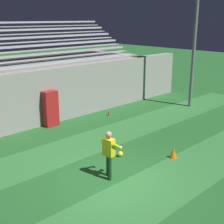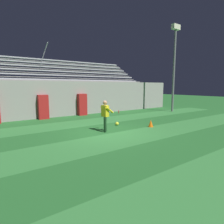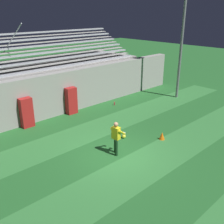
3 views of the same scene
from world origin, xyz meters
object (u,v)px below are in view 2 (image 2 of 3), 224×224
object	(u,v)px
padding_pillar_gate_right	(82,105)
goalkeeper	(105,114)
floodlight_pole	(174,58)
padding_pillar_gate_left	(43,107)
traffic_cone	(151,123)
soccer_ball	(117,124)
water_bottle	(119,112)

from	to	relation	value
padding_pillar_gate_right	goalkeeper	xyz separation A→B (m)	(-1.51, -5.88, 0.06)
floodlight_pole	padding_pillar_gate_right	bearing A→B (deg)	161.13
padding_pillar_gate_right	goalkeeper	bearing A→B (deg)	-104.42
padding_pillar_gate_left	traffic_cone	distance (m)	7.91
padding_pillar_gate_right	soccer_ball	xyz separation A→B (m)	(-0.06, -4.97, -0.78)
padding_pillar_gate_left	goalkeeper	world-z (taller)	padding_pillar_gate_left
padding_pillar_gate_right	soccer_ball	bearing A→B (deg)	-90.69
goalkeeper	padding_pillar_gate_right	bearing A→B (deg)	75.58
padding_pillar_gate_left	water_bottle	world-z (taller)	padding_pillar_gate_left
padding_pillar_gate_right	soccer_ball	distance (m)	5.03
goalkeeper	traffic_cone	size ratio (longest dim) A/B	3.98
floodlight_pole	traffic_cone	bearing A→B (deg)	-151.67
padding_pillar_gate_left	soccer_ball	world-z (taller)	padding_pillar_gate_left
padding_pillar_gate_right	floodlight_pole	bearing A→B (deg)	-18.87
soccer_ball	traffic_cone	world-z (taller)	traffic_cone
floodlight_pole	water_bottle	size ratio (longest dim) A/B	33.21
goalkeeper	traffic_cone	xyz separation A→B (m)	(2.85, -0.59, -0.74)
padding_pillar_gate_left	floodlight_pole	xyz separation A→B (m)	(11.33, -2.79, 4.15)
water_bottle	padding_pillar_gate_right	bearing A→B (deg)	166.38
goalkeeper	water_bottle	distance (m)	7.01
floodlight_pole	soccer_ball	size ratio (longest dim) A/B	36.23
padding_pillar_gate_left	padding_pillar_gate_right	size ratio (longest dim) A/B	1.00
soccer_ball	water_bottle	xyz separation A→B (m)	(3.28, 4.19, 0.01)
soccer_ball	water_bottle	bearing A→B (deg)	51.98
traffic_cone	water_bottle	xyz separation A→B (m)	(1.88, 5.69, -0.09)
soccer_ball	traffic_cone	distance (m)	2.05
traffic_cone	soccer_ball	bearing A→B (deg)	132.95
padding_pillar_gate_right	goalkeeper	size ratio (longest dim) A/B	1.07
padding_pillar_gate_right	traffic_cone	xyz separation A→B (m)	(1.34, -6.47, -0.68)
floodlight_pole	goalkeeper	size ratio (longest dim) A/B	4.77
goalkeeper	water_bottle	xyz separation A→B (m)	(4.73, 5.10, -0.83)
padding_pillar_gate_right	water_bottle	size ratio (longest dim) A/B	7.44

